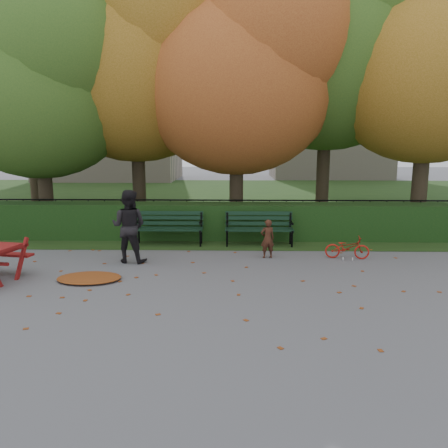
{
  "coord_description": "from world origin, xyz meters",
  "views": [
    {
      "loc": [
        0.44,
        -7.74,
        2.66
      ],
      "look_at": [
        0.22,
        1.3,
        1.0
      ],
      "focal_mm": 35.0,
      "sensor_mm": 36.0,
      "label": 1
    }
  ],
  "objects_px": {
    "tree_d": "(342,39)",
    "tree_c": "(248,71)",
    "tree_f": "(33,62)",
    "bench_right": "(259,226)",
    "tree_a": "(45,80)",
    "adult": "(129,226)",
    "bench_left": "(169,225)",
    "child": "(267,239)",
    "tree_e": "(444,60)",
    "tree_g": "(443,72)",
    "bicycle": "(347,248)",
    "tree_b": "(144,56)"
  },
  "relations": [
    {
      "from": "tree_d",
      "to": "tree_c",
      "type": "bearing_deg",
      "value": -157.39
    },
    {
      "from": "tree_c",
      "to": "tree_f",
      "type": "xyz_separation_m",
      "value": [
        -7.97,
        3.28,
        0.87
      ]
    },
    {
      "from": "bench_right",
      "to": "tree_a",
      "type": "bearing_deg",
      "value": 163.39
    },
    {
      "from": "adult",
      "to": "tree_f",
      "type": "bearing_deg",
      "value": -46.05
    },
    {
      "from": "bench_left",
      "to": "child",
      "type": "xyz_separation_m",
      "value": [
        2.52,
        -1.36,
        -0.06
      ]
    },
    {
      "from": "adult",
      "to": "tree_d",
      "type": "bearing_deg",
      "value": -128.87
    },
    {
      "from": "tree_a",
      "to": "tree_e",
      "type": "distance_m",
      "value": 11.73
    },
    {
      "from": "tree_c",
      "to": "bench_right",
      "type": "distance_m",
      "value": 4.87
    },
    {
      "from": "bench_left",
      "to": "adult",
      "type": "distance_m",
      "value": 1.94
    },
    {
      "from": "bench_right",
      "to": "adult",
      "type": "bearing_deg",
      "value": -149.47
    },
    {
      "from": "tree_a",
      "to": "tree_g",
      "type": "xyz_separation_m",
      "value": [
        13.52,
        4.18,
        0.85
      ]
    },
    {
      "from": "bench_left",
      "to": "bench_right",
      "type": "bearing_deg",
      "value": 0.0
    },
    {
      "from": "tree_d",
      "to": "child",
      "type": "distance_m",
      "value": 7.84
    },
    {
      "from": "adult",
      "to": "bicycle",
      "type": "height_order",
      "value": "adult"
    },
    {
      "from": "tree_f",
      "to": "bicycle",
      "type": "height_order",
      "value": "tree_f"
    },
    {
      "from": "tree_a",
      "to": "adult",
      "type": "xyz_separation_m",
      "value": [
        3.24,
        -3.68,
        -3.69
      ]
    },
    {
      "from": "tree_f",
      "to": "adult",
      "type": "height_order",
      "value": "tree_f"
    },
    {
      "from": "tree_b",
      "to": "tree_c",
      "type": "distance_m",
      "value": 3.42
    },
    {
      "from": "child",
      "to": "bench_left",
      "type": "bearing_deg",
      "value": -41.42
    },
    {
      "from": "tree_d",
      "to": "tree_f",
      "type": "relative_size",
      "value": 1.04
    },
    {
      "from": "tree_e",
      "to": "tree_f",
      "type": "relative_size",
      "value": 0.89
    },
    {
      "from": "tree_g",
      "to": "bicycle",
      "type": "relative_size",
      "value": 8.43
    },
    {
      "from": "bench_right",
      "to": "tree_f",
      "type": "bearing_deg",
      "value": 146.08
    },
    {
      "from": "tree_e",
      "to": "tree_f",
      "type": "xyz_separation_m",
      "value": [
        -13.66,
        3.47,
        0.61
      ]
    },
    {
      "from": "tree_d",
      "to": "tree_a",
      "type": "bearing_deg",
      "value": -169.67
    },
    {
      "from": "tree_a",
      "to": "tree_b",
      "type": "distance_m",
      "value": 3.11
    },
    {
      "from": "tree_c",
      "to": "bicycle",
      "type": "height_order",
      "value": "tree_c"
    },
    {
      "from": "child",
      "to": "tree_a",
      "type": "bearing_deg",
      "value": -39.87
    },
    {
      "from": "tree_f",
      "to": "bench_left",
      "type": "bearing_deg",
      "value": -43.51
    },
    {
      "from": "tree_f",
      "to": "bicycle",
      "type": "relative_size",
      "value": 9.05
    },
    {
      "from": "tree_c",
      "to": "bench_left",
      "type": "height_order",
      "value": "tree_c"
    },
    {
      "from": "tree_a",
      "to": "bench_right",
      "type": "distance_m",
      "value": 7.69
    },
    {
      "from": "tree_g",
      "to": "bench_right",
      "type": "xyz_separation_m",
      "value": [
        -7.23,
        -6.06,
        -4.85
      ]
    },
    {
      "from": "tree_b",
      "to": "bench_left",
      "type": "xyz_separation_m",
      "value": [
        1.14,
        -3.04,
        -4.88
      ]
    },
    {
      "from": "tree_d",
      "to": "bench_right",
      "type": "xyz_separation_m",
      "value": [
        -2.78,
        -3.53,
        -5.46
      ]
    },
    {
      "from": "tree_d",
      "to": "adult",
      "type": "xyz_separation_m",
      "value": [
        -5.83,
        -5.33,
        -5.15
      ]
    },
    {
      "from": "tree_f",
      "to": "bench_right",
      "type": "distance_m",
      "value": 11.19
    },
    {
      "from": "bench_right",
      "to": "adult",
      "type": "height_order",
      "value": "adult"
    },
    {
      "from": "bench_right",
      "to": "child",
      "type": "height_order",
      "value": "child"
    },
    {
      "from": "tree_e",
      "to": "adult",
      "type": "bearing_deg",
      "value": -155.47
    },
    {
      "from": "tree_b",
      "to": "tree_d",
      "type": "relative_size",
      "value": 0.92
    },
    {
      "from": "child",
      "to": "adult",
      "type": "distance_m",
      "value": 3.23
    },
    {
      "from": "tree_b",
      "to": "tree_e",
      "type": "height_order",
      "value": "tree_b"
    },
    {
      "from": "tree_a",
      "to": "bench_left",
      "type": "bearing_deg",
      "value": -25.76
    },
    {
      "from": "tree_f",
      "to": "bicycle",
      "type": "xyz_separation_m",
      "value": [
        10.23,
        -6.93,
        -5.43
      ]
    },
    {
      "from": "bench_left",
      "to": "bicycle",
      "type": "bearing_deg",
      "value": -17.63
    },
    {
      "from": "tree_d",
      "to": "bicycle",
      "type": "height_order",
      "value": "tree_d"
    },
    {
      "from": "tree_f",
      "to": "tree_d",
      "type": "bearing_deg",
      "value": -10.33
    },
    {
      "from": "bench_right",
      "to": "child",
      "type": "relative_size",
      "value": 1.95
    },
    {
      "from": "tree_f",
      "to": "adult",
      "type": "distance_m",
      "value": 10.21
    }
  ]
}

